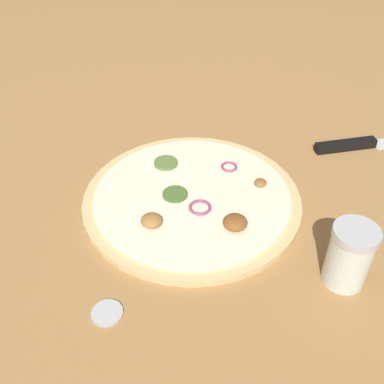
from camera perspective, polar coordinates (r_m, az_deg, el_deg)
ground_plane at (r=0.78m, az=0.00°, el=-1.19°), size 3.00×3.00×0.00m
pizza at (r=0.77m, az=0.04°, el=-0.81°), size 0.38×0.38×0.03m
knife at (r=0.98m, az=21.74°, el=5.79°), size 0.23×0.31×0.02m
spice_jar at (r=0.66m, az=19.35°, el=-7.62°), size 0.06×0.06×0.10m
loose_cap at (r=0.63m, az=-10.75°, el=-14.75°), size 0.04×0.04×0.01m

